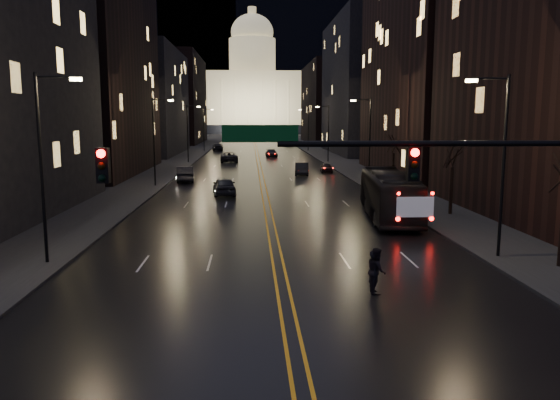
{
  "coord_description": "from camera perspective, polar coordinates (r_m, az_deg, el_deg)",
  "views": [
    {
      "loc": [
        -1.29,
        -15.81,
        6.94
      ],
      "look_at": [
        0.13,
        10.33,
        3.01
      ],
      "focal_mm": 35.0,
      "sensor_mm": 36.0,
      "label": 1
    }
  ],
  "objects": [
    {
      "name": "ground",
      "position": [
        17.31,
        1.47,
        -15.08
      ],
      "size": [
        900.0,
        900.0,
        0.0
      ],
      "primitive_type": "plane",
      "color": "black",
      "rests_on": "ground"
    },
    {
      "name": "road",
      "position": [
        145.98,
        -2.61,
        5.81
      ],
      "size": [
        20.0,
        320.0,
        0.02
      ],
      "primitive_type": "cube",
      "color": "black",
      "rests_on": "ground"
    },
    {
      "name": "sidewalk_left",
      "position": [
        146.53,
        -8.12,
        5.77
      ],
      "size": [
        8.0,
        320.0,
        0.16
      ],
      "primitive_type": "cube",
      "color": "black",
      "rests_on": "ground"
    },
    {
      "name": "sidewalk_right",
      "position": [
        146.77,
        2.89,
        5.85
      ],
      "size": [
        8.0,
        320.0,
        0.16
      ],
      "primitive_type": "cube",
      "color": "black",
      "rests_on": "ground"
    },
    {
      "name": "center_line",
      "position": [
        145.98,
        -2.61,
        5.82
      ],
      "size": [
        0.62,
        320.0,
        0.01
      ],
      "primitive_type": "cube",
      "color": "orange",
      "rests_on": "road"
    },
    {
      "name": "building_left_mid",
      "position": [
        72.89,
        -19.35,
        13.63
      ],
      "size": [
        12.0,
        30.0,
        28.0
      ],
      "primitive_type": "cube",
      "color": "black",
      "rests_on": "ground"
    },
    {
      "name": "building_left_far",
      "position": [
        109.64,
        -13.67,
        9.9
      ],
      "size": [
        12.0,
        34.0,
        20.0
      ],
      "primitive_type": "cube",
      "color": "black",
      "rests_on": "ground"
    },
    {
      "name": "building_left_dist",
      "position": [
        157.14,
        -10.48,
        10.25
      ],
      "size": [
        12.0,
        40.0,
        24.0
      ],
      "primitive_type": "cube",
      "color": "black",
      "rests_on": "ground"
    },
    {
      "name": "building_right_tall",
      "position": [
        70.52,
        16.18,
        18.06
      ],
      "size": [
        12.0,
        30.0,
        38.0
      ],
      "primitive_type": "cube",
      "color": "black",
      "rests_on": "ground"
    },
    {
      "name": "building_right_mid",
      "position": [
        110.26,
        8.74,
        11.59
      ],
      "size": [
        12.0,
        34.0,
        26.0
      ],
      "primitive_type": "cube",
      "color": "black",
      "rests_on": "ground"
    },
    {
      "name": "building_right_dist",
      "position": [
        157.45,
        5.11,
        9.98
      ],
      "size": [
        12.0,
        40.0,
        22.0
      ],
      "primitive_type": "cube",
      "color": "black",
      "rests_on": "ground"
    },
    {
      "name": "mountain_ridge",
      "position": [
        402.17,
        2.94,
        16.83
      ],
      "size": [
        520.0,
        60.0,
        130.0
      ],
      "primitive_type": "cube",
      "color": "black",
      "rests_on": "ground"
    },
    {
      "name": "capitol",
      "position": [
        266.01,
        -2.88,
        10.73
      ],
      "size": [
        90.0,
        50.0,
        58.5
      ],
      "color": "black",
      "rests_on": "ground"
    },
    {
      "name": "traffic_signal",
      "position": [
        17.46,
        21.25,
        1.93
      ],
      "size": [
        17.29,
        0.45,
        7.0
      ],
      "color": "black",
      "rests_on": "ground"
    },
    {
      "name": "streetlamp_right_near",
      "position": [
        28.57,
        22.02,
        4.2
      ],
      "size": [
        2.13,
        0.25,
        9.0
      ],
      "color": "black",
      "rests_on": "ground"
    },
    {
      "name": "streetlamp_left_near",
      "position": [
        27.58,
        -23.37,
        3.99
      ],
      "size": [
        2.13,
        0.25,
        9.0
      ],
      "color": "black",
      "rests_on": "ground"
    },
    {
      "name": "streetlamp_right_mid",
      "position": [
        57.14,
        9.18,
        6.57
      ],
      "size": [
        2.13,
        0.25,
        9.0
      ],
      "color": "black",
      "rests_on": "ground"
    },
    {
      "name": "streetlamp_left_mid",
      "position": [
        56.65,
        -12.87,
        6.45
      ],
      "size": [
        2.13,
        0.25,
        9.0
      ],
      "color": "black",
      "rests_on": "ground"
    },
    {
      "name": "streetlamp_right_far",
      "position": [
        86.68,
        4.96,
        7.28
      ],
      "size": [
        2.13,
        0.25,
        9.0
      ],
      "color": "black",
      "rests_on": "ground"
    },
    {
      "name": "streetlamp_left_far",
      "position": [
        86.36,
        -9.52,
        7.19
      ],
      "size": [
        2.13,
        0.25,
        9.0
      ],
      "color": "black",
      "rests_on": "ground"
    },
    {
      "name": "streetlamp_right_dist",
      "position": [
        116.46,
        2.88,
        7.62
      ],
      "size": [
        2.13,
        0.25,
        9.0
      ],
      "color": "black",
      "rests_on": "ground"
    },
    {
      "name": "streetlamp_left_dist",
      "position": [
        116.22,
        -7.88,
        7.55
      ],
      "size": [
        2.13,
        0.25,
        9.0
      ],
      "color": "black",
      "rests_on": "ground"
    },
    {
      "name": "tree_right_mid",
      "position": [
        40.49,
        17.62,
        4.73
      ],
      "size": [
        2.4,
        2.4,
        6.65
      ],
      "color": "black",
      "rests_on": "ground"
    },
    {
      "name": "tree_right_far",
      "position": [
        55.73,
        11.81,
        5.88
      ],
      "size": [
        2.4,
        2.4,
        6.65
      ],
      "color": "black",
      "rests_on": "ground"
    },
    {
      "name": "bus",
      "position": [
        38.56,
        11.34,
        0.51
      ],
      "size": [
        4.01,
        12.16,
        3.32
      ],
      "primitive_type": "imported",
      "rotation": [
        0.0,
        0.0,
        -0.1
      ],
      "color": "black",
      "rests_on": "ground"
    },
    {
      "name": "oncoming_car_a",
      "position": [
        49.79,
        -5.84,
        1.45
      ],
      "size": [
        2.44,
        5.05,
        1.66
      ],
      "primitive_type": "imported",
      "rotation": [
        0.0,
        0.0,
        3.24
      ],
      "color": "black",
      "rests_on": "ground"
    },
    {
      "name": "oncoming_car_b",
      "position": [
        60.94,
        -9.9,
        2.68
      ],
      "size": [
        2.42,
        5.32,
        1.69
      ],
      "primitive_type": "imported",
      "rotation": [
        0.0,
        0.0,
        3.27
      ],
      "color": "black",
      "rests_on": "ground"
    },
    {
      "name": "oncoming_car_c",
      "position": [
        87.29,
        -5.35,
        4.48
      ],
      "size": [
        3.05,
        6.03,
        1.64
      ],
      "primitive_type": "imported",
      "rotation": [
        0.0,
        0.0,
        3.2
      ],
      "color": "black",
      "rests_on": "ground"
    },
    {
      "name": "oncoming_car_d",
      "position": [
        118.97,
        -6.53,
        5.52
      ],
      "size": [
        2.7,
        5.59,
        1.57
      ],
      "primitive_type": "imported",
      "rotation": [
        0.0,
        0.0,
        3.23
      ],
      "color": "black",
      "rests_on": "ground"
    },
    {
      "name": "receding_car_a",
      "position": [
        67.14,
        2.29,
        3.26
      ],
      "size": [
        2.02,
        4.77,
        1.53
      ],
      "primitive_type": "imported",
      "rotation": [
        0.0,
        0.0,
        -0.09
      ],
      "color": "black",
      "rests_on": "ground"
    },
    {
      "name": "receding_car_b",
      "position": [
        70.81,
        4.86,
        3.4
      ],
      "size": [
        1.74,
        3.82,
        1.27
      ],
      "primitive_type": "imported",
      "rotation": [
        0.0,
        0.0,
        -0.06
      ],
      "color": "black",
      "rests_on": "ground"
    },
    {
      "name": "receding_car_c",
      "position": [
        98.54,
        -0.9,
        4.9
      ],
      "size": [
        2.21,
        4.86,
        1.38
      ],
      "primitive_type": "imported",
      "rotation": [
        0.0,
        0.0,
        0.06
      ],
      "color": "black",
      "rests_on": "ground"
    },
    {
      "name": "receding_car_d",
      "position": [
        139.87,
        0.91,
        6.02
      ],
      "size": [
        3.29,
        5.96,
        1.58
      ],
      "primitive_type": "imported",
      "rotation": [
        0.0,
        0.0,
        -0.12
      ],
      "color": "black",
      "rests_on": "ground"
    },
    {
      "name": "pedestrian_a",
      "position": [
        22.23,
        9.84,
        -7.43
      ],
      "size": [
        0.59,
        0.73,
        1.74
      ],
      "primitive_type": "imported",
      "rotation": [
        0.0,
        0.0,
        1.25
      ],
      "color": "black",
      "rests_on": "ground"
    },
    {
      "name": "pedestrian_b",
      "position": [
        22.23,
        10.06,
        -7.27
      ],
      "size": [
        0.53,
        0.92,
        1.86
      ],
      "primitive_type": "imported",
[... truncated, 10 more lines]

